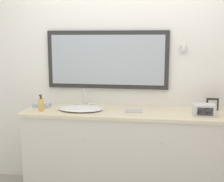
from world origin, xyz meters
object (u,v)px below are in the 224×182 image
at_px(soap_bottle, 41,104).
at_px(appliance_box, 204,110).
at_px(picture_frame, 212,104).
at_px(sink_basin, 81,108).

distance_m(soap_bottle, appliance_box, 1.59).
relative_size(soap_bottle, picture_frame, 1.33).
bearing_deg(picture_frame, sink_basin, -172.38).
bearing_deg(picture_frame, appliance_box, -115.43).
bearing_deg(appliance_box, soap_bottle, -178.72).
bearing_deg(sink_basin, picture_frame, 7.62).
relative_size(sink_basin, picture_frame, 3.63).
bearing_deg(picture_frame, soap_bottle, -170.83).
height_order(soap_bottle, picture_frame, soap_bottle).
height_order(sink_basin, appliance_box, sink_basin).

